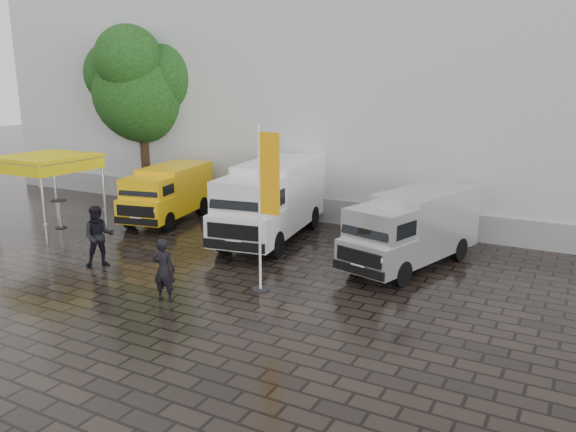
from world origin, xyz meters
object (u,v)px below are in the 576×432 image
van_white (272,202)px  person_tent (99,236)px  person_front (164,270)px  canopy_tent (45,161)px  cocktail_table (60,214)px  van_yellow (167,195)px  flagpole (265,202)px  wheelie_bin (454,229)px  van_silver (412,230)px

van_white → person_tent: size_ratio=3.32×
person_front → canopy_tent: bearing=-36.0°
canopy_tent → person_front: size_ratio=1.76×
canopy_tent → cocktail_table: bearing=88.0°
cocktail_table → van_yellow: bearing=44.1°
van_yellow → flagpole: (7.73, -5.03, 1.42)m
flagpole → person_front: bearing=-137.1°
person_tent → wheelie_bin: bearing=-3.5°
flagpole → person_tent: size_ratio=2.36×
person_tent → canopy_tent: bearing=110.6°
van_white → van_silver: (5.45, -0.65, -0.24)m
van_white → van_silver: bearing=-15.3°
van_yellow → van_white: van_white is taller
van_white → van_silver: van_white is taller
person_tent → flagpole: bearing=-39.1°
van_yellow → person_tent: van_yellow is taller
canopy_tent → flagpole: flagpole is taller
canopy_tent → wheelie_bin: canopy_tent is taller
canopy_tent → person_tent: bearing=-24.2°
van_silver → cocktail_table: bearing=-155.9°
flagpole → van_white: bearing=118.3°
cocktail_table → wheelie_bin: size_ratio=1.21×
flagpole → person_tent: (-5.73, -0.61, -1.57)m
cocktail_table → person_tent: person_tent is taller
van_white → person_tent: (-3.21, -5.31, -0.43)m
van_yellow → flagpole: flagpole is taller
van_yellow → person_front: van_yellow is taller
van_yellow → van_silver: size_ratio=0.90×
van_white → canopy_tent: (-8.26, -3.03, 1.35)m
van_white → person_front: size_ratio=3.76×
canopy_tent → cocktail_table: size_ratio=2.70×
van_silver → person_front: (-4.94, -5.93, -0.31)m
van_silver → van_white: bearing=-170.8°
van_silver → canopy_tent: size_ratio=1.77×
flagpole → person_tent: 5.98m
flagpole → person_tent: bearing=-173.9°
flagpole → wheelie_bin: bearing=65.4°
van_white → wheelie_bin: (6.01, 2.89, -0.94)m
van_yellow → van_white: bearing=-14.9°
cocktail_table → person_front: (8.75, -3.96, 0.30)m
cocktail_table → wheelie_bin: cocktail_table is taller
van_silver → person_tent: bearing=-135.8°
van_silver → flagpole: size_ratio=1.17×
cocktail_table → van_silver: bearing=8.2°
van_yellow → cocktail_table: van_yellow is taller
canopy_tent → person_front: (8.76, -3.54, -1.89)m
canopy_tent → van_silver: bearing=9.9°
canopy_tent → person_front: bearing=-22.0°
person_front → wheelie_bin: bearing=-134.2°
flagpole → cocktail_table: bearing=169.1°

